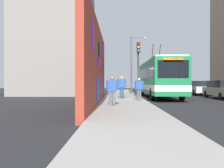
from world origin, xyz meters
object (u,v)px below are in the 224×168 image
object	(u,v)px
traffic_light	(138,61)
city_bus	(159,78)
pedestrian_at_curb	(139,87)
street_lamp	(133,61)
pedestrian_midblock	(122,85)
pedestrian_near_wall	(112,89)
parked_car_silver	(198,88)
parked_car_champagne	(223,89)

from	to	relation	value
traffic_light	city_bus	bearing A→B (deg)	-36.07
pedestrian_at_curb	street_lamp	world-z (taller)	street_lamp
city_bus	traffic_light	xyz separation A→B (m)	(-2.95, 2.15, 1.31)
pedestrian_midblock	pedestrian_near_wall	world-z (taller)	pedestrian_midblock
parked_car_silver	traffic_light	bearing A→B (deg)	137.07
city_bus	pedestrian_at_curb	size ratio (longest dim) A/B	7.32
pedestrian_midblock	street_lamp	world-z (taller)	street_lamp
pedestrian_midblock	pedestrian_near_wall	bearing A→B (deg)	174.05
city_bus	street_lamp	bearing A→B (deg)	24.75
city_bus	parked_car_silver	size ratio (longest dim) A/B	2.40
parked_car_silver	street_lamp	world-z (taller)	street_lamp
pedestrian_midblock	parked_car_silver	bearing A→B (deg)	-46.40
street_lamp	pedestrian_near_wall	bearing A→B (deg)	171.52
parked_car_silver	pedestrian_midblock	distance (m)	12.02
city_bus	pedestrian_midblock	size ratio (longest dim) A/B	6.61
pedestrian_midblock	traffic_light	bearing A→B (deg)	-74.11
pedestrian_midblock	street_lamp	bearing A→B (deg)	-10.46
pedestrian_at_curb	pedestrian_midblock	size ratio (longest dim) A/B	0.90
city_bus	parked_car_champagne	bearing A→B (deg)	-106.59
city_bus	parked_car_silver	bearing A→B (deg)	-46.41
parked_car_silver	street_lamp	bearing A→B (deg)	93.78
pedestrian_near_wall	street_lamp	world-z (taller)	street_lamp
city_bus	pedestrian_at_curb	bearing A→B (deg)	157.13
pedestrian_near_wall	traffic_light	size ratio (longest dim) A/B	0.35
city_bus	pedestrian_near_wall	distance (m)	10.41
pedestrian_at_curb	traffic_light	xyz separation A→B (m)	(2.54, -0.17, 2.10)
pedestrian_midblock	street_lamp	xyz separation A→B (m)	(7.81, -1.44, 2.62)
pedestrian_at_curb	pedestrian_near_wall	bearing A→B (deg)	155.57
parked_car_silver	pedestrian_midblock	bearing A→B (deg)	133.60
parked_car_champagne	parked_car_silver	distance (m)	6.50
city_bus	pedestrian_at_curb	distance (m)	6.01
pedestrian_near_wall	street_lamp	size ratio (longest dim) A/B	0.25
pedestrian_midblock	pedestrian_near_wall	size ratio (longest dim) A/B	1.10
pedestrian_at_curb	traffic_light	bearing A→B (deg)	-3.75
parked_car_champagne	pedestrian_midblock	world-z (taller)	pedestrian_midblock
pedestrian_midblock	pedestrian_near_wall	distance (m)	6.22
parked_car_silver	pedestrian_near_wall	bearing A→B (deg)	147.14
parked_car_champagne	street_lamp	size ratio (longest dim) A/B	0.78
street_lamp	traffic_light	bearing A→B (deg)	179.31
city_bus	pedestrian_midblock	bearing A→B (deg)	133.62
street_lamp	parked_car_champagne	bearing A→B (deg)	-129.66
parked_car_champagne	pedestrian_near_wall	bearing A→B (deg)	130.46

